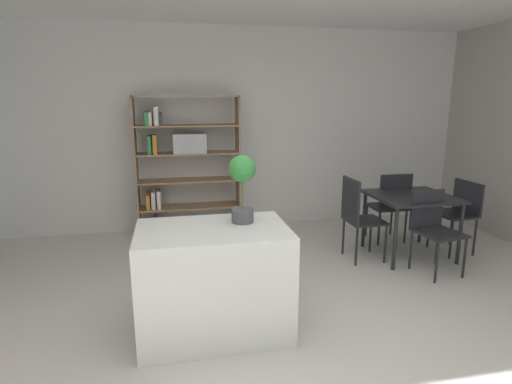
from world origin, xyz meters
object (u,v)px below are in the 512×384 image
object	(u,v)px
open_bookshelf	(182,162)
dining_chair_far	(391,202)
kitchen_island	(214,280)
dining_chair_window_side	(460,209)
dining_chair_near	(433,224)
dining_chair_island_side	(357,212)
potted_plant_on_island	(242,181)
dining_table	(411,202)

from	to	relation	value
open_bookshelf	dining_chair_far	xyz separation A→B (m)	(2.64, -0.89, -0.47)
kitchen_island	dining_chair_window_side	size ratio (longest dim) A/B	1.34
dining_chair_near	dining_chair_island_side	xyz separation A→B (m)	(-0.67, 0.46, 0.04)
dining_chair_far	dining_chair_near	distance (m)	0.92
potted_plant_on_island	dining_chair_far	bearing A→B (deg)	34.81
potted_plant_on_island	dining_chair_island_side	bearing A→B (deg)	35.22
dining_table	open_bookshelf	bearing A→B (deg)	152.92
open_bookshelf	dining_chair_near	size ratio (longest dim) A/B	2.15
dining_table	dining_chair_near	xyz separation A→B (m)	(-0.01, -0.46, -0.13)
open_bookshelf	dining_chair_window_side	bearing A→B (deg)	-22.09
dining_table	dining_chair_near	world-z (taller)	dining_chair_near
dining_chair_far	dining_chair_near	bearing A→B (deg)	89.49
kitchen_island	dining_chair_window_side	bearing A→B (deg)	20.92
kitchen_island	potted_plant_on_island	bearing A→B (deg)	23.41
potted_plant_on_island	dining_chair_window_side	world-z (taller)	potted_plant_on_island
open_bookshelf	dining_chair_island_side	distance (m)	2.42
dining_table	dining_chair_island_side	distance (m)	0.69
kitchen_island	dining_chair_far	size ratio (longest dim) A/B	1.27
dining_chair_window_side	potted_plant_on_island	bearing A→B (deg)	-73.49
kitchen_island	potted_plant_on_island	distance (m)	0.83
potted_plant_on_island	dining_chair_island_side	distance (m)	2.00
dining_chair_window_side	dining_chair_island_side	size ratio (longest dim) A/B	0.90
potted_plant_on_island	dining_table	bearing A→B (deg)	26.05
open_bookshelf	dining_chair_island_side	xyz separation A→B (m)	(1.96, -1.35, -0.45)
dining_chair_far	dining_chair_island_side	bearing A→B (deg)	34.22
dining_chair_near	potted_plant_on_island	bearing A→B (deg)	-172.56
dining_chair_near	dining_chair_window_side	bearing A→B (deg)	26.01
kitchen_island	dining_chair_window_side	distance (m)	3.38
dining_chair_island_side	potted_plant_on_island	bearing A→B (deg)	124.64
kitchen_island	dining_chair_far	bearing A→B (deg)	33.75
dining_table	dining_chair_window_side	xyz separation A→B (m)	(0.67, 0.01, -0.12)
dining_chair_near	dining_chair_island_side	size ratio (longest dim) A/B	0.91
dining_chair_far	potted_plant_on_island	bearing A→B (deg)	35.14
dining_chair_far	kitchen_island	bearing A→B (deg)	34.07
kitchen_island	dining_chair_near	world-z (taller)	dining_chair_near
kitchen_island	dining_table	distance (m)	2.77
dining_chair_island_side	dining_chair_far	bearing A→B (deg)	-56.68
open_bookshelf	dining_table	distance (m)	2.99
potted_plant_on_island	dining_chair_window_side	bearing A→B (deg)	20.69
kitchen_island	open_bookshelf	world-z (taller)	open_bookshelf
kitchen_island	open_bookshelf	xyz separation A→B (m)	(-0.16, 2.55, 0.58)
kitchen_island	potted_plant_on_island	xyz separation A→B (m)	(0.26, 0.11, 0.78)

